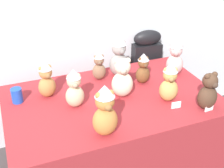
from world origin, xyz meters
The scene contains 16 objects.
wall_back centered at (0.00, 0.99, 1.30)m, with size 7.00×0.08×2.60m, color silver.
display_table centered at (0.00, 0.25, 0.39)m, with size 1.57×0.99×0.78m, color maroon.
instrument_case centered at (0.61, 0.87, 0.52)m, with size 0.29×0.14×1.03m.
teddy_bear_mocha centered at (0.01, 0.57, 0.90)m, with size 0.13×0.11×0.25m.
teddy_bear_blush centered at (0.64, 0.42, 0.94)m, with size 0.18×0.18×0.32m.
teddy_bear_chestnut centered at (0.32, 0.38, 0.91)m, with size 0.12×0.11×0.26m.
teddy_bear_cream centered at (0.08, 0.25, 0.93)m, with size 0.19×0.18×0.31m.
teddy_bear_ash centered at (0.19, 0.58, 0.96)m, with size 0.17×0.15×0.35m.
teddy_bear_honey centered at (0.37, 0.07, 0.93)m, with size 0.17×0.15×0.30m.
teddy_bear_sand centered at (-0.28, 0.25, 0.93)m, with size 0.14×0.12×0.29m.
teddy_bear_ginger centered at (-0.19, -0.13, 0.95)m, with size 0.16×0.14×0.35m.
teddy_bear_caramel centered at (-0.44, 0.45, 0.92)m, with size 0.15×0.14×0.29m.
teddy_bear_cocoa centered at (0.57, -0.12, 0.91)m, with size 0.16×0.14×0.28m.
party_cup_blue centered at (-0.66, 0.45, 0.84)m, with size 0.08×0.08×0.11m, color blue.
name_card_front_left centered at (0.37, -0.04, 0.81)m, with size 0.07×0.01×0.05m, color white.
name_card_front_middle centered at (0.57, -0.15, 0.81)m, with size 0.07×0.01×0.05m, color white.
Camera 1 is at (-0.70, -1.52, 1.98)m, focal length 48.14 mm.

